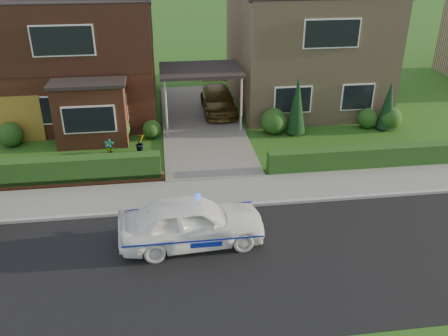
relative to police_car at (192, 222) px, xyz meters
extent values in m
plane|color=#285316|center=(1.18, -1.20, -0.74)|extent=(120.00, 120.00, 0.00)
cube|color=black|center=(1.18, -1.20, -0.74)|extent=(60.00, 6.00, 0.02)
cube|color=#9E9993|center=(1.18, 1.85, -0.68)|extent=(60.00, 0.16, 0.12)
cube|color=slate|center=(1.18, 2.90, -0.69)|extent=(60.00, 2.00, 0.10)
cube|color=#666059|center=(1.18, 9.80, -0.68)|extent=(3.80, 12.00, 0.12)
cube|color=brown|center=(-4.62, 12.80, 2.16)|extent=(7.20, 8.00, 5.80)
cube|color=white|center=(-6.20, 8.78, 0.66)|extent=(1.80, 0.08, 1.30)
cube|color=white|center=(-3.03, 8.78, 0.66)|extent=(1.60, 0.08, 1.30)
cube|color=white|center=(-4.62, 8.78, 3.66)|extent=(2.60, 0.08, 1.30)
cube|color=black|center=(-4.62, 12.80, 3.61)|extent=(7.26, 8.06, 2.90)
cube|color=brown|center=(-3.75, 8.10, 0.61)|extent=(3.00, 1.40, 2.70)
cube|color=black|center=(-3.75, 8.10, 2.03)|extent=(3.20, 1.60, 0.14)
cube|color=#9F8361|center=(6.98, 12.80, 2.16)|extent=(7.20, 8.00, 5.80)
cube|color=white|center=(5.40, 8.78, 0.66)|extent=(1.80, 0.08, 1.30)
cube|color=white|center=(8.57, 8.78, 0.66)|extent=(1.60, 0.08, 1.30)
cube|color=white|center=(6.98, 8.78, 3.66)|extent=(2.60, 0.08, 1.30)
cube|color=black|center=(1.18, 9.80, 1.96)|extent=(3.80, 3.00, 0.14)
cylinder|color=gray|center=(-0.52, 8.40, 0.61)|extent=(0.10, 0.10, 2.70)
cylinder|color=gray|center=(2.88, 8.40, 0.61)|extent=(0.10, 0.10, 2.70)
cube|color=brown|center=(-7.06, 8.76, 0.31)|extent=(2.20, 0.10, 2.10)
cube|color=brown|center=(-4.62, 4.10, -0.56)|extent=(7.70, 0.25, 0.36)
cube|color=#133E16|center=(-4.62, 4.25, -0.74)|extent=(7.50, 0.55, 0.90)
cube|color=#133E16|center=(6.98, 4.15, -0.74)|extent=(7.50, 0.55, 0.80)
sphere|color=#133E16|center=(-7.32, 8.30, -0.20)|extent=(1.08, 1.08, 1.08)
sphere|color=#133E16|center=(-2.82, 8.10, -0.08)|extent=(1.32, 1.32, 1.32)
sphere|color=#133E16|center=(-1.22, 8.40, -0.32)|extent=(0.84, 0.84, 0.84)
sphere|color=#133E16|center=(4.38, 8.20, -0.14)|extent=(1.20, 1.20, 1.20)
sphere|color=#133E16|center=(8.98, 8.30, -0.26)|extent=(0.96, 0.96, 0.96)
sphere|color=#133E16|center=(9.98, 8.00, -0.20)|extent=(1.08, 1.08, 1.08)
cone|color=black|center=(5.38, 8.00, 0.56)|extent=(0.90, 0.90, 2.60)
cone|color=black|center=(9.78, 8.00, 0.36)|extent=(0.90, 0.90, 2.20)
imported|color=white|center=(0.00, 0.00, 0.00)|extent=(2.03, 4.44, 1.48)
sphere|color=#193FF2|center=(0.22, 0.00, 0.82)|extent=(0.17, 0.17, 0.17)
cube|color=navy|center=(0.00, -0.88, -0.06)|extent=(3.98, 0.02, 0.05)
cube|color=navy|center=(0.00, 0.88, -0.06)|extent=(3.98, 0.01, 0.05)
ellipsoid|color=black|center=(-1.21, -0.10, 0.29)|extent=(0.22, 0.17, 0.21)
sphere|color=white|center=(-1.20, -0.16, 0.28)|extent=(0.11, 0.11, 0.11)
sphere|color=black|center=(-1.19, -0.12, 0.43)|extent=(0.13, 0.13, 0.13)
cone|color=black|center=(-1.24, -0.11, 0.49)|extent=(0.04, 0.04, 0.05)
cone|color=black|center=(-1.15, -0.11, 0.49)|extent=(0.04, 0.04, 0.05)
imported|color=brown|center=(2.18, 11.25, -0.03)|extent=(1.67, 4.06, 1.17)
imported|color=gray|center=(-2.95, 6.50, -0.35)|extent=(0.44, 0.32, 0.78)
imported|color=gray|center=(-1.70, 6.92, -0.36)|extent=(0.54, 0.53, 0.76)
imported|color=gray|center=(-4.51, 7.80, -0.40)|extent=(0.52, 0.52, 0.67)
camera|label=1|loc=(-0.63, -11.87, 7.70)|focal=38.00mm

